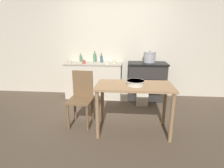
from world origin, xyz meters
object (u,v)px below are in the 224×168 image
Objects in this scene: cup_mid_right at (115,61)px; stock_pot at (150,57)px; flour_sack at (142,98)px; cup_center_right at (107,62)px; mixing_bowl_large at (135,83)px; bottle_left at (81,58)px; cup_center at (70,61)px; cup_center_left at (84,62)px; bottle_mid_left at (95,58)px; stove at (146,81)px; work_table at (134,92)px; bottle_far_left at (101,59)px; chair at (81,97)px.

stock_pot is at bearing 3.74° from cup_mid_right.
flour_sack is 4.07× the size of cup_center_right.
bottle_left is at bearing 126.36° from mixing_bowl_large.
cup_center_left is at bearing -10.95° from cup_center.
cup_mid_right is at bearing -12.24° from bottle_left.
cup_mid_right reaches higher than cup_center_right.
bottle_mid_left reaches higher than cup_mid_right.
cup_center_left is at bearing -117.46° from bottle_mid_left.
cup_center is 0.91m from cup_center_right.
mixing_bowl_large is at bearing -67.61° from cup_center_right.
cup_mid_right is (-0.77, -0.01, 0.47)m from stove.
mixing_bowl_large is 2.14m from cup_center.
cup_mid_right reaches higher than work_table.
bottle_mid_left is 0.63m from cup_center.
bottle_far_left is at bearing 177.47° from stock_pot.
stove is 1.74m from bottle_left.
bottle_far_left reaches higher than chair.
mixing_bowl_large is at bearing -74.96° from cup_mid_right.
bottle_left is at bearing 170.80° from bottle_far_left.
flour_sack is (-0.12, -0.45, -0.28)m from stove.
cup_center_right is (-0.60, 1.46, 0.09)m from mixing_bowl_large.
flour_sack is 3.99× the size of cup_center_left.
flour_sack is 1.15m from cup_center_right.
bottle_left is 2.28× the size of cup_mid_right.
bottle_left is (-1.31, 1.76, 0.29)m from work_table.
cup_center reaches higher than flour_sack.
chair is 1.69m from bottle_left.
mixing_bowl_large reaches higher than work_table.
flour_sack is at bearing -34.73° from cup_mid_right.
work_table reaches higher than flour_sack.
stove is 3.44× the size of bottle_mid_left.
bottle_left is at bearing 157.36° from flour_sack.
cup_mid_right is at bearing 105.04° from mixing_bowl_large.
bottle_left is at bearing -178.03° from bottle_mid_left.
cup_center_left is (-1.36, 0.29, 0.75)m from flour_sack.
work_table is 5.42× the size of bottle_left.
cup_mid_right is (0.35, -0.10, -0.04)m from bottle_far_left.
cup_mid_right reaches higher than flour_sack.
bottle_mid_left is at bearing 150.96° from flour_sack.
bottle_far_left reaches higher than cup_mid_right.
stove is 0.58m from stock_pot.
chair is 0.99m from mixing_bowl_large.
stove is 0.55m from flour_sack.
chair is at bearing -64.97° from cup_center.
chair reaches higher than flour_sack.
work_table is at bearing -102.67° from stove.
cup_center reaches higher than chair.
mixing_bowl_large is at bearing -61.99° from bottle_mid_left.
work_table is at bearing -104.00° from stock_pot.
cup_center is at bearing -124.66° from bottle_left.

